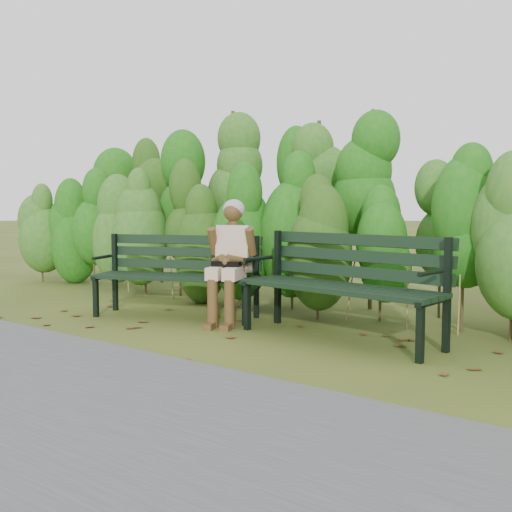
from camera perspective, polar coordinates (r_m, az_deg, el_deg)
The scene contains 7 objects.
ground at distance 5.78m, azimuth -2.11°, elevation -7.66°, with size 80.00×80.00×0.00m, color #3B481B.
footpath at distance 4.36m, azimuth -21.11°, elevation -12.15°, with size 60.00×2.50×0.01m, color #474749.
hedge_band at distance 7.18m, azimuth 7.31°, elevation 4.87°, with size 11.04×1.67×2.42m.
leaf_litter at distance 5.73m, azimuth 0.20°, elevation -7.75°, with size 5.84×2.09×0.01m.
bench_left at distance 6.80m, azimuth -7.36°, elevation -1.19°, with size 1.92×1.21×0.92m.
bench_right at distance 5.66m, azimuth 8.51°, elevation -2.01°, with size 2.02×0.83×0.99m.
seated_woman at distance 6.37m, azimuth -2.47°, elevation 0.29°, with size 0.60×0.81×1.32m.
Camera 1 is at (3.56, -4.38, 1.26)m, focal length 42.00 mm.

